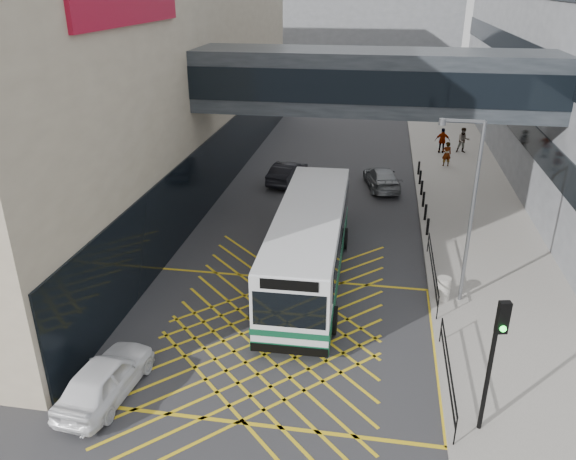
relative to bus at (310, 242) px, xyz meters
The scene contains 18 objects.
ground 5.06m from the bus, 100.14° to the right, with size 120.00×120.00×0.00m, color #333335.
building_whsmith 22.83m from the bus, 148.92° to the left, with size 24.17×42.00×16.00m.
building_far 55.88m from the bus, 92.93° to the left, with size 28.00×16.00×18.00m, color gray.
skybridge 9.55m from the bus, 73.56° to the left, with size 20.00×4.10×3.00m.
pavement 13.29m from the bus, 51.70° to the left, with size 6.00×54.00×0.16m, color gray.
box_junction 5.06m from the bus, 100.14° to the right, with size 12.00×9.00×0.01m.
bus is the anchor object (origin of this frame).
car_white 10.23m from the bus, 121.63° to the right, with size 1.80×4.41×1.40m, color white.
car_dark 13.13m from the bus, 103.70° to the left, with size 1.72×4.39×1.37m, color black.
car_silver 13.07m from the bus, 76.71° to the left, with size 1.89×4.47×1.39m, color gray.
traffic_light 10.54m from the bus, 54.06° to the right, with size 0.34×0.52×4.41m.
street_lamp 6.78m from the bus, ahead, with size 1.68×0.26×7.40m.
litter_bin 5.87m from the bus, 10.85° to the right, with size 0.56×0.56×0.98m, color #ADA89E.
kerb_railings 6.12m from the bus, 28.43° to the right, with size 0.05×12.54×1.00m.
bollards 11.73m from the bus, 62.36° to the left, with size 0.14×10.14×0.90m.
pedestrian_a 19.09m from the bus, 67.21° to the left, with size 0.69×0.49×1.73m, color gray.
pedestrian_b 23.10m from the bus, 67.27° to the left, with size 0.92×0.54×1.88m, color gray.
pedestrian_c 22.21m from the bus, 70.62° to the left, with size 1.11×0.53×1.88m, color gray.
Camera 1 is at (3.52, -17.08, 12.11)m, focal length 35.00 mm.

